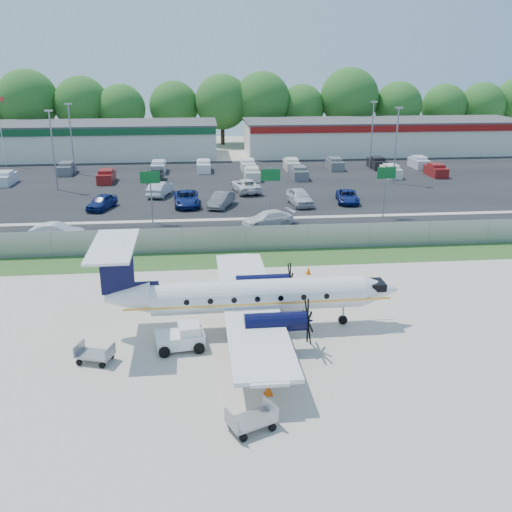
{
  "coord_description": "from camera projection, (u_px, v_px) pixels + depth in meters",
  "views": [
    {
      "loc": [
        -3.41,
        -28.88,
        14.45
      ],
      "look_at": [
        0.0,
        6.0,
        2.3
      ],
      "focal_mm": 40.0,
      "sensor_mm": 36.0,
      "label": 1
    }
  ],
  "objects": [
    {
      "name": "light_pole_nw",
      "position": [
        53.0,
        145.0,
        64.38
      ],
      "size": [
        0.9,
        0.35,
        9.09
      ],
      "color": "gray",
      "rests_on": "ground"
    },
    {
      "name": "parked_car_g",
      "position": [
        246.0,
        192.0,
        65.29
      ],
      "size": [
        3.41,
        5.87,
        1.54
      ],
      "primitive_type": "imported",
      "rotation": [
        0.0,
        0.0,
        3.3
      ],
      "color": "silver",
      "rests_on": "ground"
    },
    {
      "name": "baggage_cart_far",
      "position": [
        252.0,
        419.0,
        23.34
      ],
      "size": [
        2.24,
        1.86,
        1.02
      ],
      "color": "gray",
      "rests_on": "ground"
    },
    {
      "name": "perimeter_fence",
      "position": [
        246.0,
        239.0,
        45.04
      ],
      "size": [
        120.0,
        0.06,
        1.99
      ],
      "color": "gray",
      "rests_on": "ground"
    },
    {
      "name": "ground",
      "position": [
        266.0,
        329.0,
        32.2
      ],
      "size": [
        170.0,
        170.0,
        0.0
      ],
      "primitive_type": "plane",
      "color": "beige",
      "rests_on": "ground"
    },
    {
      "name": "far_parking_rows",
      "position": [
        227.0,
        175.0,
        74.52
      ],
      "size": [
        56.0,
        10.0,
        1.6
      ],
      "primitive_type": null,
      "color": "gray",
      "rests_on": "ground"
    },
    {
      "name": "parked_car_b",
      "position": [
        187.0,
        206.0,
        59.2
      ],
      "size": [
        2.83,
        5.61,
        1.52
      ],
      "primitive_type": "imported",
      "rotation": [
        0.0,
        0.0,
        0.06
      ],
      "color": "navy",
      "rests_on": "ground"
    },
    {
      "name": "road_car_mid",
      "position": [
        268.0,
        226.0,
        51.98
      ],
      "size": [
        5.2,
        3.27,
        1.41
      ],
      "primitive_type": "imported",
      "rotation": [
        0.0,
        0.0,
        -1.28
      ],
      "color": "silver",
      "rests_on": "ground"
    },
    {
      "name": "sign_mid",
      "position": [
        270.0,
        182.0,
        52.84
      ],
      "size": [
        1.8,
        0.26,
        5.0
      ],
      "color": "gray",
      "rests_on": "ground"
    },
    {
      "name": "parked_car_e",
      "position": [
        347.0,
        203.0,
        60.5
      ],
      "size": [
        2.8,
        4.95,
        1.3
      ],
      "primitive_type": "imported",
      "rotation": [
        0.0,
        0.0,
        -0.14
      ],
      "color": "navy",
      "rests_on": "ground"
    },
    {
      "name": "sign_left",
      "position": [
        151.0,
        185.0,
        51.83
      ],
      "size": [
        1.8,
        0.26,
        5.0
      ],
      "color": "gray",
      "rests_on": "ground"
    },
    {
      "name": "sign_right",
      "position": [
        386.0,
        180.0,
        53.85
      ],
      "size": [
        1.8,
        0.26,
        5.0
      ],
      "color": "gray",
      "rests_on": "ground"
    },
    {
      "name": "road_car_west",
      "position": [
        58.0,
        240.0,
        47.96
      ],
      "size": [
        4.57,
        2.15,
        1.45
      ],
      "primitive_type": "imported",
      "rotation": [
        0.0,
        0.0,
        1.43
      ],
      "color": "silver",
      "rests_on": "ground"
    },
    {
      "name": "cone_port_wing",
      "position": [
        268.0,
        389.0,
        25.84
      ],
      "size": [
        0.39,
        0.39,
        0.56
      ],
      "color": "#DF5107",
      "rests_on": "ground"
    },
    {
      "name": "aircraft",
      "position": [
        252.0,
        296.0,
        31.6
      ],
      "size": [
        16.8,
        16.61,
        5.24
      ],
      "color": "white",
      "rests_on": "ground"
    },
    {
      "name": "access_road",
      "position": [
        242.0,
        232.0,
        50.07
      ],
      "size": [
        170.0,
        8.0,
        0.02
      ],
      "primitive_type": "cube",
      "color": "black",
      "rests_on": "ground"
    },
    {
      "name": "cone_nose",
      "position": [
        311.0,
        292.0,
        36.58
      ],
      "size": [
        0.38,
        0.38,
        0.54
      ],
      "color": "#DF5107",
      "rests_on": "ground"
    },
    {
      "name": "light_pole_sw",
      "position": [
        71.0,
        134.0,
        73.79
      ],
      "size": [
        0.9,
        0.35,
        9.09
      ],
      "color": "gray",
      "rests_on": "ground"
    },
    {
      "name": "light_pole_ne",
      "position": [
        396.0,
        140.0,
        68.06
      ],
      "size": [
        0.9,
        0.35,
        9.09
      ],
      "color": "gray",
      "rests_on": "ground"
    },
    {
      "name": "parked_car_f",
      "position": [
        161.0,
        196.0,
        63.6
      ],
      "size": [
        2.86,
        5.18,
        1.62
      ],
      "primitive_type": "imported",
      "rotation": [
        0.0,
        0.0,
        2.89
      ],
      "color": "silver",
      "rests_on": "ground"
    },
    {
      "name": "light_pole_se",
      "position": [
        372.0,
        130.0,
        77.46
      ],
      "size": [
        0.9,
        0.35,
        9.09
      ],
      "color": "gray",
      "rests_on": "ground"
    },
    {
      "name": "parked_car_d",
      "position": [
        299.0,
        205.0,
        59.57
      ],
      "size": [
        2.55,
        5.15,
        1.69
      ],
      "primitive_type": "imported",
      "rotation": [
        0.0,
        0.0,
        0.12
      ],
      "color": "silver",
      "rests_on": "ground"
    },
    {
      "name": "parking_lot",
      "position": [
        229.0,
        183.0,
        69.81
      ],
      "size": [
        170.0,
        32.0,
        0.02
      ],
      "primitive_type": "cube",
      "color": "black",
      "rests_on": "ground"
    },
    {
      "name": "building_east",
      "position": [
        382.0,
        136.0,
        92.01
      ],
      "size": [
        44.4,
        12.4,
        5.24
      ],
      "color": "silver",
      "rests_on": "ground"
    },
    {
      "name": "baggage_cart_near",
      "position": [
        95.0,
        354.0,
        28.57
      ],
      "size": [
        2.04,
        1.6,
        0.94
      ],
      "color": "gray",
      "rests_on": "ground"
    },
    {
      "name": "flagpole_east",
      "position": [
        1.0,
        126.0,
        79.23
      ],
      "size": [
        1.06,
        0.12,
        10.0
      ],
      "color": "white",
      "rests_on": "ground"
    },
    {
      "name": "tree_line",
      "position": [
        219.0,
        144.0,
        101.79
      ],
      "size": [
        112.0,
        6.0,
        14.0
      ],
      "primitive_type": null,
      "color": "#24611C",
      "rests_on": "ground"
    },
    {
      "name": "building_west",
      "position": [
        65.0,
        140.0,
        87.42
      ],
      "size": [
        46.4,
        12.4,
        5.24
      ],
      "color": "silver",
      "rests_on": "ground"
    },
    {
      "name": "parked_car_c",
      "position": [
        221.0,
        207.0,
        58.73
      ],
      "size": [
        3.14,
        4.82,
        1.5
      ],
      "primitive_type": "imported",
      "rotation": [
        0.0,
        0.0,
        -0.37
      ],
      "color": "#595B5E",
      "rests_on": "ground"
    },
    {
      "name": "pushback_tug",
      "position": [
        182.0,
        337.0,
        29.88
      ],
      "size": [
        2.66,
        2.07,
        1.34
      ],
      "color": "white",
      "rests_on": "ground"
    },
    {
      "name": "parked_car_a",
      "position": [
        102.0,
        209.0,
        57.86
      ],
      "size": [
        3.04,
        4.69,
        1.49
      ],
      "primitive_type": "imported",
      "rotation": [
        0.0,
        0.0,
        -0.32
      ],
      "color": "navy",
      "rests_on": "ground"
    },
    {
      "name": "grass_verge",
      "position": [
        248.0,
        259.0,
        43.49
      ],
      "size": [
        170.0,
        4.0,
        0.02
      ],
      "primitive_type": "cube",
      "color": "#2D561E",
      "rests_on": "ground"
    },
    {
      "name": "cone_starboard_wing",
      "position": [
        308.0,
        271.0,
        40.35
      ],
      "size": [
        0.37,
        0.37,
        0.52
      ],
      "color": "#DF5107",
      "rests_on": "ground"
    }
  ]
}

